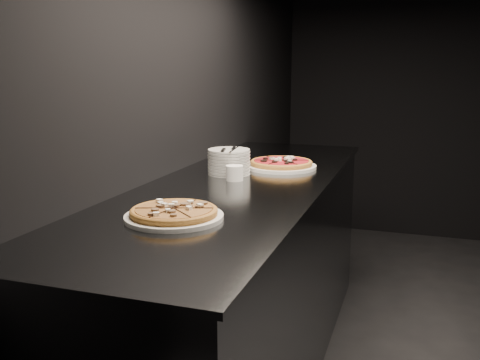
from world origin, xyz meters
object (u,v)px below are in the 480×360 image
(counter, at_px, (241,281))
(pizza_mushroom, at_px, (174,213))
(ramekin, at_px, (234,173))
(plate_stack, at_px, (229,162))
(cutlery, at_px, (229,149))
(pizza_tomato, at_px, (281,164))

(counter, height_order, pizza_mushroom, pizza_mushroom)
(pizza_mushroom, height_order, ramekin, ramekin)
(plate_stack, bearing_deg, cutlery, -62.38)
(pizza_tomato, distance_m, plate_stack, 0.29)
(pizza_tomato, xyz_separation_m, ramekin, (-0.12, -0.35, 0.01))
(pizza_mushroom, distance_m, plate_stack, 0.78)
(counter, relative_size, pizza_mushroom, 6.70)
(counter, bearing_deg, pizza_mushroom, -91.61)
(pizza_tomato, relative_size, ramekin, 5.08)
(pizza_tomato, height_order, cutlery, cutlery)
(ramekin, bearing_deg, cutlery, 119.04)
(counter, distance_m, plate_stack, 0.55)
(pizza_mushroom, xyz_separation_m, ramekin, (-0.01, 0.64, 0.02))
(counter, distance_m, pizza_tomato, 0.61)
(counter, height_order, plate_stack, plate_stack)
(pizza_mushroom, bearing_deg, cutlery, 96.02)
(plate_stack, height_order, cutlery, cutlery)
(plate_stack, xyz_separation_m, cutlery, (0.01, -0.01, 0.06))
(pizza_mushroom, relative_size, ramekin, 4.80)
(counter, xyz_separation_m, plate_stack, (-0.11, 0.14, 0.52))
(pizza_mushroom, relative_size, plate_stack, 1.88)
(pizza_tomato, relative_size, cutlery, 1.85)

